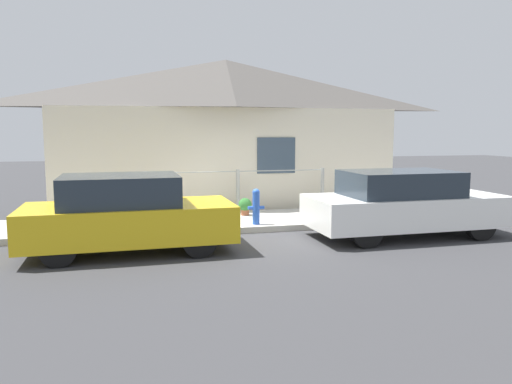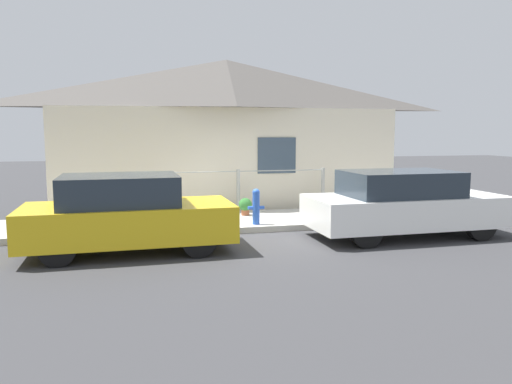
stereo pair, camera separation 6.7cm
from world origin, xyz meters
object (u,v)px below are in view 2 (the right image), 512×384
object	(u,v)px
potted_plant_near_hydrant	(245,206)
car_left	(127,214)
fire_hydrant	(256,206)
car_right	(404,204)

from	to	relation	value
potted_plant_near_hydrant	car_left	bearing A→B (deg)	-137.08
fire_hydrant	potted_plant_near_hydrant	distance (m)	1.29
car_left	car_right	xyz separation A→B (m)	(5.83, 0.00, -0.01)
fire_hydrant	potted_plant_near_hydrant	xyz separation A→B (m)	(0.03, 1.28, -0.19)
car_right	fire_hydrant	distance (m)	3.29
car_left	fire_hydrant	bearing A→B (deg)	25.03
car_left	potted_plant_near_hydrant	xyz separation A→B (m)	(2.90, 2.70, -0.34)
car_left	fire_hydrant	size ratio (longest dim) A/B	4.75
car_left	car_right	size ratio (longest dim) A/B	0.92
car_right	potted_plant_near_hydrant	size ratio (longest dim) A/B	9.64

